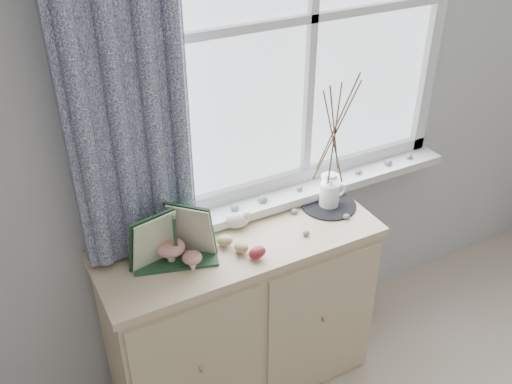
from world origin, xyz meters
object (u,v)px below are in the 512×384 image
sideboard (242,315)px  botanical_book (177,241)px  twig_pitcher (335,129)px  toadstool_cluster (176,250)px

sideboard → botanical_book: (-0.29, -0.04, 0.56)m
sideboard → botanical_book: bearing=-171.3°
botanical_book → twig_pitcher: 0.80m
sideboard → twig_pitcher: bearing=5.7°
botanical_book → sideboard: bearing=25.2°
sideboard → twig_pitcher: 0.94m
botanical_book → twig_pitcher: twig_pitcher is taller
botanical_book → toadstool_cluster: botanical_book is taller
toadstool_cluster → botanical_book: bearing=-93.7°
sideboard → toadstool_cluster: bearing=-176.9°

